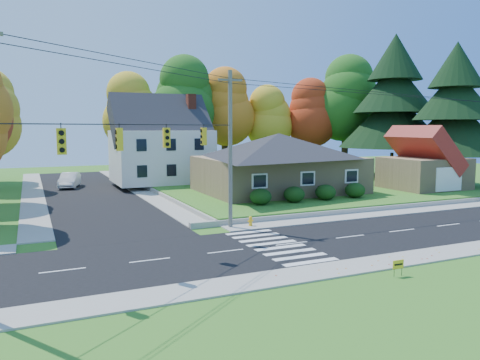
# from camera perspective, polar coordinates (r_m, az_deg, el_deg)

# --- Properties ---
(ground) EXTENTS (120.00, 120.00, 0.00)m
(ground) POSITION_cam_1_polar(r_m,az_deg,el_deg) (26.47, 6.33, -7.74)
(ground) COLOR #3D7923
(road_main) EXTENTS (90.00, 8.00, 0.02)m
(road_main) POSITION_cam_1_polar(r_m,az_deg,el_deg) (26.47, 6.33, -7.72)
(road_main) COLOR black
(road_main) RESTS_ON ground
(road_cross) EXTENTS (8.00, 44.00, 0.02)m
(road_cross) POSITION_cam_1_polar(r_m,az_deg,el_deg) (48.76, -18.05, -1.46)
(road_cross) COLOR black
(road_cross) RESTS_ON ground
(sidewalk_north) EXTENTS (90.00, 2.00, 0.08)m
(sidewalk_north) POSITION_cam_1_polar(r_m,az_deg,el_deg) (30.75, 1.56, -5.62)
(sidewalk_north) COLOR #9C9A90
(sidewalk_north) RESTS_ON ground
(sidewalk_south) EXTENTS (90.00, 2.00, 0.08)m
(sidewalk_south) POSITION_cam_1_polar(r_m,az_deg,el_deg) (22.47, 12.94, -10.37)
(sidewalk_south) COLOR #9C9A90
(sidewalk_south) RESTS_ON ground
(lawn) EXTENTS (30.00, 30.00, 0.50)m
(lawn) POSITION_cam_1_polar(r_m,az_deg,el_deg) (50.74, 6.90, -0.61)
(lawn) COLOR #3D7923
(lawn) RESTS_ON ground
(ranch_house) EXTENTS (14.60, 10.60, 5.40)m
(ranch_house) POSITION_cam_1_polar(r_m,az_deg,el_deg) (43.64, 4.73, 2.24)
(ranch_house) COLOR tan
(ranch_house) RESTS_ON lawn
(colonial_house) EXTENTS (10.40, 8.40, 9.60)m
(colonial_house) POSITION_cam_1_polar(r_m,az_deg,el_deg) (51.79, -9.58, 4.30)
(colonial_house) COLOR silver
(colonial_house) RESTS_ON lawn
(garage) EXTENTS (7.30, 6.30, 4.60)m
(garage) POSITION_cam_1_polar(r_m,az_deg,el_deg) (49.05, 21.55, 1.78)
(garage) COLOR tan
(garage) RESTS_ON lawn
(hedge_row) EXTENTS (10.70, 1.70, 1.27)m
(hedge_row) POSITION_cam_1_polar(r_m,az_deg,el_deg) (38.32, 8.55, -1.61)
(hedge_row) COLOR #163A10
(hedge_row) RESTS_ON lawn
(traffic_infrastructure) EXTENTS (38.10, 10.66, 10.00)m
(traffic_infrastructure) POSITION_cam_1_polar(r_m,az_deg,el_deg) (26.79, 4.71, 3.60)
(traffic_infrastructure) COLOR #666059
(traffic_infrastructure) RESTS_ON ground
(tree_lot_0) EXTENTS (6.72, 6.72, 12.51)m
(tree_lot_0) POSITION_cam_1_polar(r_m,az_deg,el_deg) (57.17, -13.20, 8.15)
(tree_lot_0) COLOR #3F2A19
(tree_lot_0) RESTS_ON lawn
(tree_lot_1) EXTENTS (7.84, 7.84, 14.60)m
(tree_lot_1) POSITION_cam_1_polar(r_m,az_deg,el_deg) (57.74, -7.11, 9.55)
(tree_lot_1) COLOR #3F2A19
(tree_lot_1) RESTS_ON lawn
(tree_lot_2) EXTENTS (7.28, 7.28, 13.56)m
(tree_lot_2) POSITION_cam_1_polar(r_m,az_deg,el_deg) (60.68, -1.90, 8.83)
(tree_lot_2) COLOR #3F2A19
(tree_lot_2) RESTS_ON lawn
(tree_lot_3) EXTENTS (6.16, 6.16, 11.47)m
(tree_lot_3) POSITION_cam_1_polar(r_m,az_deg,el_deg) (62.29, 3.61, 7.56)
(tree_lot_3) COLOR #3F2A19
(tree_lot_3) RESTS_ON lawn
(tree_lot_4) EXTENTS (6.72, 6.72, 12.51)m
(tree_lot_4) POSITION_cam_1_polar(r_m,az_deg,el_deg) (64.49, 8.80, 8.04)
(tree_lot_4) COLOR #3F2A19
(tree_lot_4) RESTS_ON lawn
(tree_lot_5) EXTENTS (8.40, 8.40, 15.64)m
(tree_lot_5) POSITION_cam_1_polar(r_m,az_deg,el_deg) (65.23, 12.80, 9.66)
(tree_lot_5) COLOR #3F2A19
(tree_lot_5) RESTS_ON lawn
(conifer_east_a) EXTENTS (12.80, 12.80, 16.96)m
(conifer_east_a) POSITION_cam_1_polar(r_m,az_deg,el_deg) (59.66, 18.24, 8.96)
(conifer_east_a) COLOR #3F2A19
(conifer_east_a) RESTS_ON lawn
(conifer_east_b) EXTENTS (11.20, 11.20, 14.84)m
(conifer_east_b) POSITION_cam_1_polar(r_m,az_deg,el_deg) (54.72, 24.69, 7.78)
(conifer_east_b) COLOR #3F2A19
(conifer_east_b) RESTS_ON lawn
(white_car) EXTENTS (2.78, 5.08, 1.59)m
(white_car) POSITION_cam_1_polar(r_m,az_deg,el_deg) (53.26, -20.05, -0.02)
(white_car) COLOR silver
(white_car) RESTS_ON road_cross
(fire_hydrant) EXTENTS (0.40, 0.31, 0.71)m
(fire_hydrant) POSITION_cam_1_polar(r_m,az_deg,el_deg) (30.60, 1.29, -5.11)
(fire_hydrant) COLOR yellow
(fire_hydrant) RESTS_ON ground
(yard_sign) EXTENTS (0.58, 0.04, 0.73)m
(yard_sign) POSITION_cam_1_polar(r_m,az_deg,el_deg) (21.81, 18.73, -9.76)
(yard_sign) COLOR black
(yard_sign) RESTS_ON ground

